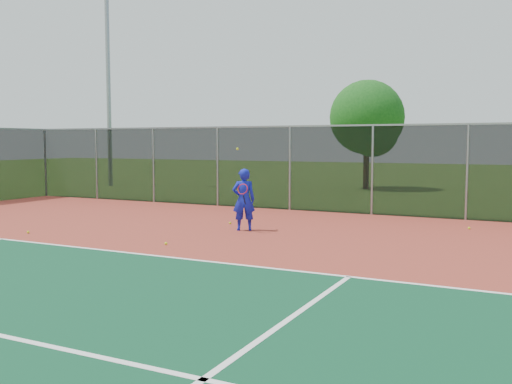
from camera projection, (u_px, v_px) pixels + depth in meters
ground at (160, 307)px, 8.52m from camera, size 120.00×120.00×0.00m
court_apron at (226, 278)px, 10.30m from camera, size 30.00×20.00×0.02m
court_lines at (209, 375)px, 5.95m from camera, size 22.10×13.05×0.00m
fence_back at (372, 169)px, 19.08m from camera, size 30.00×0.06×3.03m
tennis_player at (244, 200)px, 15.70m from camera, size 0.75×0.75×2.29m
practice_ball_0 at (469, 228)px, 15.96m from camera, size 0.07×0.07×0.07m
practice_ball_1 at (166, 244)px, 13.53m from camera, size 0.07×0.07×0.07m
practice_ball_2 at (230, 223)px, 16.96m from camera, size 0.07×0.07×0.07m
practice_ball_3 at (28, 232)px, 15.24m from camera, size 0.07×0.07×0.07m
floodlight_nw at (108, 69)px, 31.33m from camera, size 0.90×0.40×11.41m
tree_back_left at (368, 121)px, 29.52m from camera, size 3.86×3.86×5.68m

